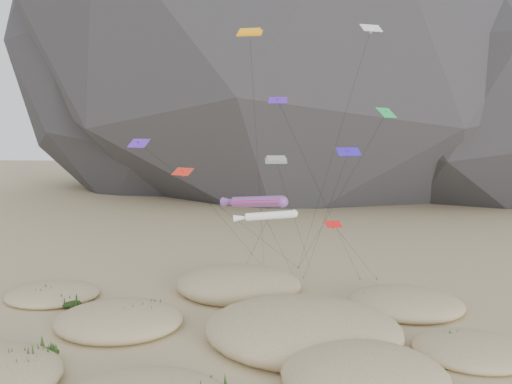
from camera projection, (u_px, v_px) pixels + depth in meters
ground at (244, 354)px, 42.17m from camera, size 500.00×500.00×0.00m
dunes at (242, 329)px, 45.59m from camera, size 52.49×37.20×4.12m
dune_grass at (238, 327)px, 45.79m from camera, size 43.69×27.93×1.59m
kite_stakes at (286, 274)px, 64.89m from camera, size 21.85×4.58×0.30m
rainbow_tube_kite at (255, 202)px, 53.08m from camera, size 8.13×12.97×12.15m
white_tube_kite at (267, 216)px, 49.39m from camera, size 7.50×14.76×10.98m
orange_parafoil at (250, 37)px, 51.54m from camera, size 2.68×16.70×29.27m
multi_parafoil at (277, 162)px, 51.24m from camera, size 5.10×15.47×16.19m
delta_kites at (294, 134)px, 50.86m from camera, size 27.03×20.96×29.58m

